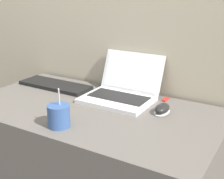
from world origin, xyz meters
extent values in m
cube|color=#5B5651|center=(0.00, 0.33, 0.36)|extent=(1.22, 0.66, 0.72)
cube|color=silver|center=(0.06, 0.47, 0.73)|extent=(0.34, 0.25, 0.02)
cube|color=black|center=(0.06, 0.49, 0.74)|extent=(0.30, 0.14, 0.00)
cube|color=silver|center=(0.06, 0.63, 0.84)|extent=(0.34, 0.09, 0.20)
cube|color=white|center=(0.06, 0.63, 0.84)|extent=(0.31, 0.07, 0.18)
cylinder|color=#33518C|center=(0.00, 0.10, 0.77)|extent=(0.09, 0.09, 0.09)
cylinder|color=black|center=(0.00, 0.10, 0.81)|extent=(0.08, 0.08, 0.01)
cylinder|color=white|center=(0.00, 0.11, 0.82)|extent=(0.04, 0.04, 0.14)
ellipsoid|color=white|center=(0.31, 0.45, 0.73)|extent=(0.07, 0.11, 0.01)
ellipsoid|color=black|center=(0.31, 0.45, 0.74)|extent=(0.06, 0.10, 0.04)
cube|color=black|center=(-0.36, 0.49, 0.73)|extent=(0.43, 0.15, 0.02)
cube|color=#B2261E|center=(0.27, 0.61, 0.73)|extent=(0.02, 0.06, 0.01)
camera|label=1|loc=(0.79, -0.80, 1.29)|focal=50.00mm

